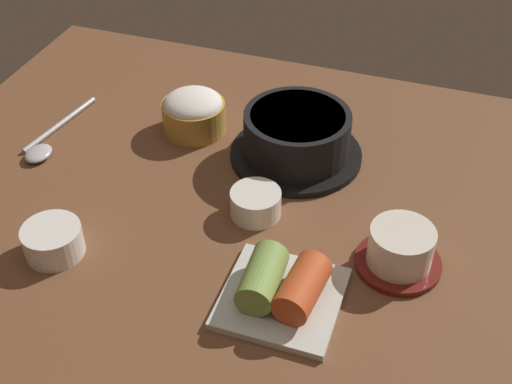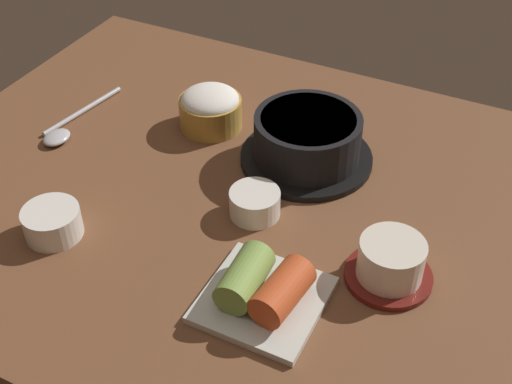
# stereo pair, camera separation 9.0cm
# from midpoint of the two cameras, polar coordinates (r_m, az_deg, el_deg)

# --- Properties ---
(dining_table) EXTENTS (1.00, 0.76, 0.02)m
(dining_table) POSITION_cam_midpoint_polar(r_m,az_deg,el_deg) (0.95, 2.18, -0.92)
(dining_table) COLOR brown
(dining_table) RESTS_ON ground
(stone_pot) EXTENTS (0.19, 0.19, 0.07)m
(stone_pot) POSITION_cam_midpoint_polar(r_m,az_deg,el_deg) (0.99, 6.91, 4.24)
(stone_pot) COLOR black
(stone_pot) RESTS_ON dining_table
(rice_bowl) EXTENTS (0.10, 0.10, 0.07)m
(rice_bowl) POSITION_cam_midpoint_polar(r_m,az_deg,el_deg) (1.06, -1.39, 6.93)
(rice_bowl) COLOR #B78C38
(rice_bowl) RESTS_ON dining_table
(tea_cup_with_saucer) EXTENTS (0.11, 0.11, 0.06)m
(tea_cup_with_saucer) POSITION_cam_midpoint_polar(r_m,az_deg,el_deg) (0.84, 14.24, -5.87)
(tea_cup_with_saucer) COLOR maroon
(tea_cup_with_saucer) RESTS_ON dining_table
(banchan_cup_center) EXTENTS (0.07, 0.07, 0.04)m
(banchan_cup_center) POSITION_cam_midpoint_polar(r_m,az_deg,el_deg) (0.90, 2.76, -1.01)
(banchan_cup_center) COLOR white
(banchan_cup_center) RESTS_ON dining_table
(kimchi_plate) EXTENTS (0.14, 0.14, 0.05)m
(kimchi_plate) POSITION_cam_midpoint_polar(r_m,az_deg,el_deg) (0.79, 3.92, -8.32)
(kimchi_plate) COLOR silver
(kimchi_plate) RESTS_ON dining_table
(side_bowl_near) EXTENTS (0.07, 0.07, 0.04)m
(side_bowl_near) POSITION_cam_midpoint_polar(r_m,az_deg,el_deg) (0.90, -13.92, -2.55)
(side_bowl_near) COLOR white
(side_bowl_near) RESTS_ON dining_table
(spoon) EXTENTS (0.05, 0.19, 0.01)m
(spoon) POSITION_cam_midpoint_polar(r_m,az_deg,el_deg) (1.09, -13.32, 5.12)
(spoon) COLOR #B7B7BC
(spoon) RESTS_ON dining_table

